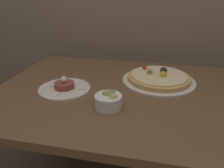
# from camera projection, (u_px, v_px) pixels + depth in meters

# --- Properties ---
(dining_table) EXTENTS (1.24, 0.90, 0.73)m
(dining_table) POSITION_uv_depth(u_px,v_px,m) (123.00, 107.00, 1.09)
(dining_table) COLOR brown
(dining_table) RESTS_ON ground_plane
(pizza_plate) EXTENTS (0.38, 0.38, 0.07)m
(pizza_plate) POSITION_uv_depth(u_px,v_px,m) (159.00, 78.00, 1.14)
(pizza_plate) COLOR silver
(pizza_plate) RESTS_ON dining_table
(tartare_plate) EXTENTS (0.25, 0.25, 0.07)m
(tartare_plate) POSITION_uv_depth(u_px,v_px,m) (65.00, 87.00, 1.05)
(tartare_plate) COLOR silver
(tartare_plate) RESTS_ON dining_table
(small_bowl) EXTENTS (0.11, 0.11, 0.07)m
(small_bowl) POSITION_uv_depth(u_px,v_px,m) (109.00, 100.00, 0.89)
(small_bowl) COLOR white
(small_bowl) RESTS_ON dining_table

